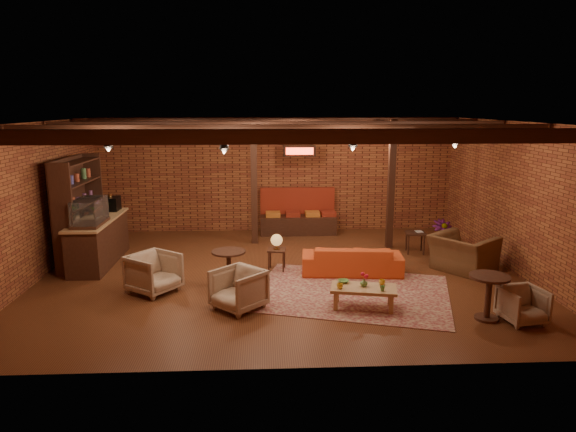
{
  "coord_description": "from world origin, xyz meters",
  "views": [
    {
      "loc": [
        -0.38,
        -10.42,
        3.53
      ],
      "look_at": [
        0.15,
        0.2,
        1.23
      ],
      "focal_mm": 32.0,
      "sensor_mm": 36.0,
      "label": 1
    }
  ],
  "objects_px": {
    "coffee_table": "(363,289)",
    "armchair_right": "(463,247)",
    "round_table_left": "(229,262)",
    "round_table_right": "(489,290)",
    "armchair_a": "(154,271)",
    "armchair_far": "(523,303)",
    "sofa": "(352,259)",
    "plant_tall": "(444,201)",
    "side_table_lamp": "(277,243)",
    "side_table_book": "(416,234)",
    "armchair_b": "(238,287)"
  },
  "relations": [
    {
      "from": "coffee_table",
      "to": "armchair_b",
      "type": "relative_size",
      "value": 1.55
    },
    {
      "from": "plant_tall",
      "to": "round_table_right",
      "type": "bearing_deg",
      "value": -96.93
    },
    {
      "from": "side_table_lamp",
      "to": "round_table_left",
      "type": "bearing_deg",
      "value": -137.89
    },
    {
      "from": "side_table_lamp",
      "to": "plant_tall",
      "type": "bearing_deg",
      "value": 10.43
    },
    {
      "from": "side_table_book",
      "to": "round_table_right",
      "type": "relative_size",
      "value": 0.7
    },
    {
      "from": "coffee_table",
      "to": "plant_tall",
      "type": "relative_size",
      "value": 0.45
    },
    {
      "from": "side_table_lamp",
      "to": "armchair_a",
      "type": "height_order",
      "value": "armchair_a"
    },
    {
      "from": "round_table_left",
      "to": "round_table_right",
      "type": "bearing_deg",
      "value": -23.45
    },
    {
      "from": "sofa",
      "to": "armchair_far",
      "type": "bearing_deg",
      "value": 137.44
    },
    {
      "from": "armchair_a",
      "to": "armchair_far",
      "type": "distance_m",
      "value": 6.61
    },
    {
      "from": "coffee_table",
      "to": "armchair_right",
      "type": "distance_m",
      "value": 3.24
    },
    {
      "from": "armchair_right",
      "to": "armchair_far",
      "type": "height_order",
      "value": "armchair_right"
    },
    {
      "from": "coffee_table",
      "to": "side_table_book",
      "type": "relative_size",
      "value": 2.3
    },
    {
      "from": "coffee_table",
      "to": "armchair_far",
      "type": "distance_m",
      "value": 2.63
    },
    {
      "from": "round_table_right",
      "to": "armchair_far",
      "type": "height_order",
      "value": "round_table_right"
    },
    {
      "from": "armchair_b",
      "to": "armchair_right",
      "type": "height_order",
      "value": "armchair_right"
    },
    {
      "from": "coffee_table",
      "to": "sofa",
      "type": "bearing_deg",
      "value": 85.98
    },
    {
      "from": "side_table_lamp",
      "to": "plant_tall",
      "type": "relative_size",
      "value": 0.3
    },
    {
      "from": "armchair_far",
      "to": "plant_tall",
      "type": "xyz_separation_m",
      "value": [
        -0.1,
        3.66,
        1.04
      ]
    },
    {
      "from": "side_table_book",
      "to": "round_table_right",
      "type": "xyz_separation_m",
      "value": [
        0.05,
        -4.0,
        0.04
      ]
    },
    {
      "from": "sofa",
      "to": "round_table_right",
      "type": "height_order",
      "value": "round_table_right"
    },
    {
      "from": "sofa",
      "to": "coffee_table",
      "type": "relative_size",
      "value": 1.71
    },
    {
      "from": "armchair_right",
      "to": "side_table_book",
      "type": "distance_m",
      "value": 1.56
    },
    {
      "from": "armchair_right",
      "to": "armchair_far",
      "type": "bearing_deg",
      "value": 141.84
    },
    {
      "from": "sofa",
      "to": "coffee_table",
      "type": "bearing_deg",
      "value": 91.34
    },
    {
      "from": "coffee_table",
      "to": "armchair_far",
      "type": "xyz_separation_m",
      "value": [
        2.53,
        -0.73,
        -0.02
      ]
    },
    {
      "from": "armchair_b",
      "to": "armchair_right",
      "type": "xyz_separation_m",
      "value": [
        4.77,
        1.9,
        0.13
      ]
    },
    {
      "from": "side_table_book",
      "to": "armchair_far",
      "type": "height_order",
      "value": "armchair_far"
    },
    {
      "from": "armchair_a",
      "to": "round_table_right",
      "type": "xyz_separation_m",
      "value": [
        5.85,
        -1.58,
        0.09
      ]
    },
    {
      "from": "coffee_table",
      "to": "side_table_book",
      "type": "height_order",
      "value": "coffee_table"
    },
    {
      "from": "round_table_left",
      "to": "plant_tall",
      "type": "height_order",
      "value": "plant_tall"
    },
    {
      "from": "round_table_left",
      "to": "armchair_a",
      "type": "distance_m",
      "value": 1.46
    },
    {
      "from": "coffee_table",
      "to": "round_table_right",
      "type": "relative_size",
      "value": 1.6
    },
    {
      "from": "round_table_right",
      "to": "coffee_table",
      "type": "bearing_deg",
      "value": 163.38
    },
    {
      "from": "round_table_left",
      "to": "round_table_right",
      "type": "distance_m",
      "value": 4.84
    },
    {
      "from": "side_table_lamp",
      "to": "plant_tall",
      "type": "distance_m",
      "value": 4.02
    },
    {
      "from": "sofa",
      "to": "round_table_right",
      "type": "distance_m",
      "value": 3.13
    },
    {
      "from": "side_table_book",
      "to": "plant_tall",
      "type": "bearing_deg",
      "value": -44.76
    },
    {
      "from": "armchair_b",
      "to": "plant_tall",
      "type": "bearing_deg",
      "value": 76.38
    },
    {
      "from": "coffee_table",
      "to": "round_table_right",
      "type": "bearing_deg",
      "value": -16.62
    },
    {
      "from": "coffee_table",
      "to": "plant_tall",
      "type": "xyz_separation_m",
      "value": [
        2.42,
        2.93,
        1.02
      ]
    },
    {
      "from": "armchair_a",
      "to": "armchair_b",
      "type": "bearing_deg",
      "value": -82.12
    },
    {
      "from": "sofa",
      "to": "armchair_right",
      "type": "height_order",
      "value": "armchair_right"
    },
    {
      "from": "armchair_b",
      "to": "armchair_right",
      "type": "relative_size",
      "value": 0.66
    },
    {
      "from": "side_table_book",
      "to": "armchair_b",
      "type": "bearing_deg",
      "value": -141.21
    },
    {
      "from": "armchair_right",
      "to": "side_table_book",
      "type": "xyz_separation_m",
      "value": [
        -0.62,
        1.43,
        -0.05
      ]
    },
    {
      "from": "side_table_lamp",
      "to": "armchair_far",
      "type": "distance_m",
      "value": 4.97
    },
    {
      "from": "sofa",
      "to": "armchair_a",
      "type": "xyz_separation_m",
      "value": [
        -3.99,
        -0.93,
        0.11
      ]
    },
    {
      "from": "armchair_far",
      "to": "plant_tall",
      "type": "height_order",
      "value": "plant_tall"
    },
    {
      "from": "armchair_a",
      "to": "plant_tall",
      "type": "bearing_deg",
      "value": -36.08
    }
  ]
}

